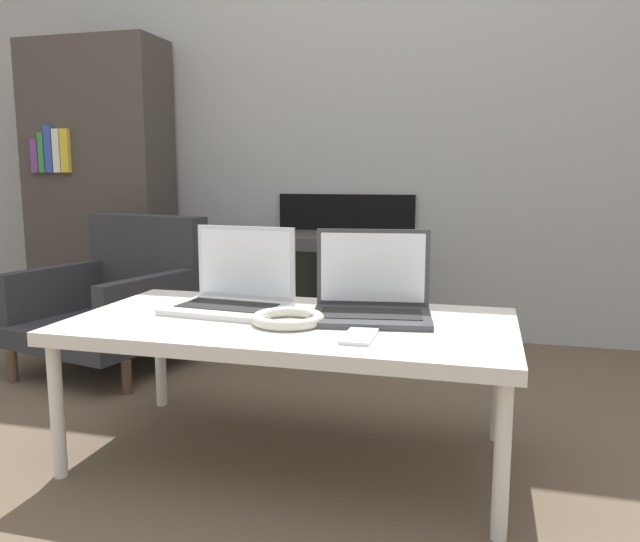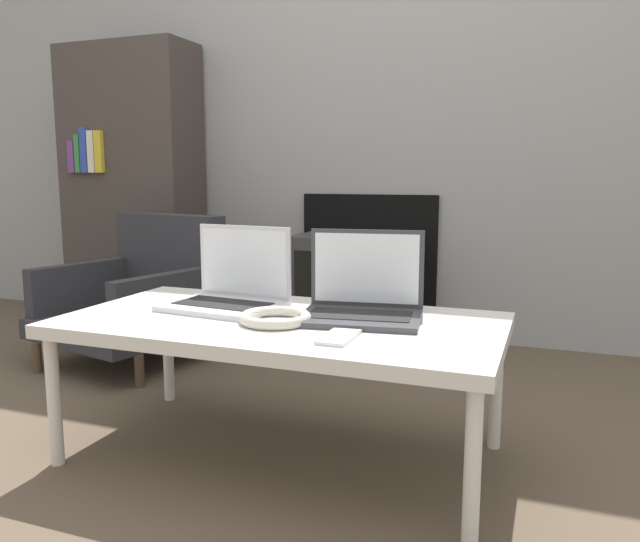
# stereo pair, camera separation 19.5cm
# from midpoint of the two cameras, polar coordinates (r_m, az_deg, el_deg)

# --- Properties ---
(ground_plane) EXTENTS (14.00, 14.00, 0.00)m
(ground_plane) POSITION_cam_midpoint_polar(r_m,az_deg,el_deg) (1.59, -9.60, -20.71)
(ground_plane) COLOR brown
(wall_back) EXTENTS (7.00, 0.08, 2.60)m
(wall_back) POSITION_cam_midpoint_polar(r_m,az_deg,el_deg) (3.08, 3.83, 18.26)
(wall_back) COLOR #999999
(wall_back) RESTS_ON ground_plane
(table) EXTENTS (1.18, 0.61, 0.39)m
(table) POSITION_cam_midpoint_polar(r_m,az_deg,el_deg) (1.70, -5.93, -5.48)
(table) COLOR silver
(table) RESTS_ON ground_plane
(laptop_left) EXTENTS (0.34, 0.27, 0.23)m
(laptop_left) POSITION_cam_midpoint_polar(r_m,az_deg,el_deg) (1.84, -10.87, -1.85)
(laptop_left) COLOR silver
(laptop_left) RESTS_ON table
(laptop_right) EXTENTS (0.35, 0.29, 0.23)m
(laptop_right) POSITION_cam_midpoint_polar(r_m,az_deg,el_deg) (1.71, 1.49, -2.54)
(laptop_right) COLOR #38383D
(laptop_right) RESTS_ON table
(headphones) EXTENTS (0.19, 0.19, 0.03)m
(headphones) POSITION_cam_midpoint_polar(r_m,az_deg,el_deg) (1.64, -6.38, -4.38)
(headphones) COLOR beige
(headphones) RESTS_ON table
(phone) EXTENTS (0.07, 0.15, 0.01)m
(phone) POSITION_cam_midpoint_polar(r_m,az_deg,el_deg) (1.49, -0.14, -6.03)
(phone) COLOR silver
(phone) RESTS_ON table
(tv) EXTENTS (0.51, 0.42, 0.51)m
(tv) POSITION_cam_midpoint_polar(r_m,az_deg,el_deg) (2.87, -0.55, -1.74)
(tv) COLOR #383838
(tv) RESTS_ON ground_plane
(armchair) EXTENTS (0.71, 0.72, 0.61)m
(armchair) POSITION_cam_midpoint_polar(r_m,az_deg,el_deg) (2.74, -19.66, -2.30)
(armchair) COLOR #2D2D33
(armchair) RESTS_ON ground_plane
(bookshelf) EXTENTS (0.71, 0.32, 1.44)m
(bookshelf) POSITION_cam_midpoint_polar(r_m,az_deg,el_deg) (3.43, -21.05, 7.21)
(bookshelf) COLOR #3F3833
(bookshelf) RESTS_ON ground_plane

